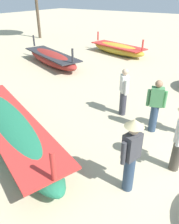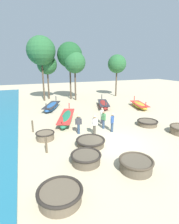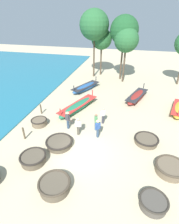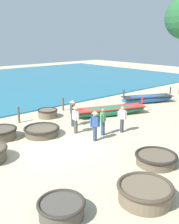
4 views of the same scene
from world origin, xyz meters
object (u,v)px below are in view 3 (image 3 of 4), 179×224
(coracle_weathered, at_px, (59,143))
(long_boat_green_hull, at_px, (86,87))
(coracle_far_left, at_px, (39,122))
(tree_left_mid, at_px, (126,40))
(coracle_front_right, at_px, (170,168))
(fisherman_standing_left, at_px, (96,122))
(coracle_front_left, at_px, (153,202))
(coracle_far_right, at_px, (33,158))
(tree_center, at_px, (94,25))
(tree_tall_back, at_px, (102,39))
(fisherman_with_hat, at_px, (98,127))
(long_boat_blue_hull, at_px, (179,109))
(fisherman_crouching, at_px, (78,125))
(long_boat_red_hull, at_px, (78,106))
(fisherman_standing_right, at_px, (68,119))
(mooring_post_shoreline, at_px, (41,109))
(tree_leftmost, at_px, (124,30))
(long_boat_white_hull, at_px, (137,96))
(fisherman_hauling, at_px, (103,115))
(coracle_center, at_px, (55,185))
(mooring_post_inland, at_px, (24,133))

(coracle_weathered, relative_size, long_boat_green_hull, 0.42)
(coracle_far_left, bearing_deg, tree_left_mid, 64.12)
(coracle_front_right, relative_size, fisherman_standing_left, 1.23)
(coracle_front_left, relative_size, tree_left_mid, 0.21)
(coracle_far_right, xyz_separation_m, fisherman_standing_left, (3.31, 4.61, 0.51))
(long_boat_green_hull, bearing_deg, tree_center, 91.85)
(tree_tall_back, bearing_deg, fisherman_with_hat, -80.18)
(long_boat_blue_hull, height_order, fisherman_crouching, fisherman_crouching)
(coracle_weathered, xyz_separation_m, long_boat_blue_hull, (9.74, 7.64, 0.07))
(coracle_front_left, relative_size, tree_center, 0.16)
(coracle_far_right, xyz_separation_m, long_boat_red_hull, (0.79, 7.74, 0.03))
(fisherman_standing_right, distance_m, fisherman_crouching, 1.29)
(fisherman_with_hat, height_order, tree_left_mid, tree_left_mid)
(long_boat_blue_hull, xyz_separation_m, fisherman_standing_right, (-9.86, -5.32, 0.62))
(fisherman_standing_right, height_order, tree_center, tree_center)
(coracle_far_right, relative_size, mooring_post_shoreline, 1.78)
(fisherman_with_hat, height_order, tree_leftmost, tree_leftmost)
(tree_tall_back, bearing_deg, long_boat_white_hull, -54.51)
(long_boat_red_hull, height_order, fisherman_standing_right, fisherman_standing_right)
(coracle_far_right, relative_size, fisherman_hauling, 1.13)
(fisherman_standing_right, xyz_separation_m, fisherman_with_hat, (2.73, -0.60, 0.00))
(coracle_far_left, distance_m, fisherman_crouching, 3.88)
(coracle_far_right, relative_size, tree_tall_back, 0.26)
(fisherman_standing_left, relative_size, tree_tall_back, 0.23)
(fisherman_with_hat, distance_m, fisherman_crouching, 1.61)
(coracle_front_left, bearing_deg, long_boat_green_hull, 117.44)
(long_boat_green_hull, height_order, fisherman_crouching, fisherman_crouching)
(tree_left_mid, bearing_deg, long_boat_red_hull, -111.88)
(coracle_weathered, height_order, fisherman_standing_right, fisherman_standing_right)
(coracle_center, height_order, tree_tall_back, tree_tall_back)
(tree_left_mid, bearing_deg, long_boat_blue_hull, -50.72)
(coracle_far_right, distance_m, tree_tall_back, 20.24)
(fisherman_standing_right, bearing_deg, fisherman_crouching, -29.90)
(coracle_front_left, bearing_deg, tree_tall_back, 107.75)
(coracle_center, xyz_separation_m, fisherman_with_hat, (1.41, 5.29, 0.61))
(fisherman_standing_left, distance_m, tree_tall_back, 15.83)
(coracle_far_left, xyz_separation_m, fisherman_standing_left, (5.06, 0.47, 0.52))
(fisherman_hauling, bearing_deg, mooring_post_shoreline, 177.76)
(long_boat_red_hull, distance_m, fisherman_crouching, 4.33)
(mooring_post_inland, distance_m, tree_tall_back, 18.40)
(coracle_front_right, xyz_separation_m, tree_tall_back, (-7.89, 18.33, 4.95))
(tree_leftmost, xyz_separation_m, tree_tall_back, (-3.22, 1.38, -1.37))
(coracle_front_right, bearing_deg, long_boat_green_hull, 126.41)
(long_boat_blue_hull, bearing_deg, fisherman_crouching, -145.69)
(fisherman_crouching, bearing_deg, long_boat_blue_hull, 34.31)
(tree_leftmost, xyz_separation_m, tree_left_mid, (0.46, -1.04, -1.06))
(fisherman_standing_right, xyz_separation_m, mooring_post_shoreline, (-3.44, 1.73, -0.46))
(long_boat_red_hull, bearing_deg, coracle_far_left, -125.15)
(coracle_front_left, bearing_deg, coracle_front_right, 65.38)
(coracle_front_right, distance_m, long_boat_green_hull, 14.45)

